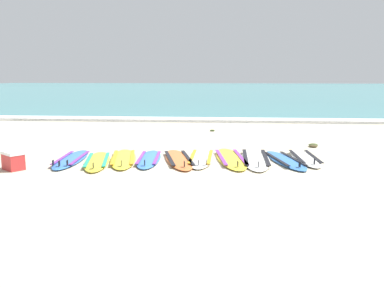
% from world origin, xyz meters
% --- Properties ---
extents(ground_plane, '(80.00, 80.00, 0.00)m').
position_xyz_m(ground_plane, '(0.00, 0.00, 0.00)').
color(ground_plane, '#C1B599').
extents(sea, '(80.00, 60.00, 0.10)m').
position_xyz_m(sea, '(0.00, 36.93, 0.05)').
color(sea, teal).
rests_on(sea, ground).
extents(wave_foam_strip, '(80.00, 1.00, 0.11)m').
position_xyz_m(wave_foam_strip, '(0.00, 7.43, 0.06)').
color(wave_foam_strip, white).
rests_on(wave_foam_strip, ground).
extents(surfboard_0, '(0.70, 2.19, 0.18)m').
position_xyz_m(surfboard_0, '(-2.65, -0.48, 0.04)').
color(surfboard_0, '#3875CC').
rests_on(surfboard_0, ground).
extents(surfboard_1, '(0.97, 2.19, 0.18)m').
position_xyz_m(surfboard_1, '(-2.01, -0.64, 0.04)').
color(surfboard_1, yellow).
rests_on(surfboard_1, ground).
extents(surfboard_2, '(1.01, 2.33, 0.18)m').
position_xyz_m(surfboard_2, '(-1.50, -0.33, 0.04)').
color(surfboard_2, yellow).
rests_on(surfboard_2, ground).
extents(surfboard_3, '(0.67, 2.09, 0.18)m').
position_xyz_m(surfboard_3, '(-0.91, -0.31, 0.04)').
color(surfboard_3, '#3875CC').
rests_on(surfboard_3, ground).
extents(surfboard_4, '(1.11, 2.36, 0.18)m').
position_xyz_m(surfboard_4, '(-0.23, -0.30, 0.04)').
color(surfboard_4, orange).
rests_on(surfboard_4, ground).
extents(surfboard_5, '(0.57, 2.23, 0.18)m').
position_xyz_m(surfboard_5, '(0.27, -0.14, 0.04)').
color(surfboard_5, white).
rests_on(surfboard_5, ground).
extents(surfboard_6, '(0.94, 2.52, 0.18)m').
position_xyz_m(surfboard_6, '(0.94, -0.12, 0.04)').
color(surfboard_6, yellow).
rests_on(surfboard_6, ground).
extents(surfboard_7, '(0.67, 2.55, 0.18)m').
position_xyz_m(surfboard_7, '(1.50, -0.10, 0.04)').
color(surfboard_7, white).
rests_on(surfboard_7, ground).
extents(surfboard_8, '(0.99, 2.21, 0.18)m').
position_xyz_m(surfboard_8, '(2.14, -0.20, 0.04)').
color(surfboard_8, '#3875CC').
rests_on(surfboard_8, ground).
extents(surfboard_9, '(0.62, 2.13, 0.18)m').
position_xyz_m(surfboard_9, '(2.64, 0.09, 0.04)').
color(surfboard_9, white).
rests_on(surfboard_9, ground).
extents(cooler_box, '(0.55, 0.52, 0.38)m').
position_xyz_m(cooler_box, '(-3.51, -1.42, 0.19)').
color(cooler_box, red).
rests_on(cooler_box, ground).
extents(seaweed_clump_near_shoreline, '(0.21, 0.17, 0.07)m').
position_xyz_m(seaweed_clump_near_shoreline, '(3.16, 1.65, 0.04)').
color(seaweed_clump_near_shoreline, '#4C4228').
rests_on(seaweed_clump_near_shoreline, ground).
extents(seaweed_clump_mid_sand, '(0.25, 0.20, 0.09)m').
position_xyz_m(seaweed_clump_mid_sand, '(3.18, 1.77, 0.04)').
color(seaweed_clump_mid_sand, '#384723').
rests_on(seaweed_clump_mid_sand, ground).
extents(seaweed_clump_by_the_boards, '(0.17, 0.13, 0.06)m').
position_xyz_m(seaweed_clump_by_the_boards, '(0.38, 4.49, 0.03)').
color(seaweed_clump_by_the_boards, '#384723').
rests_on(seaweed_clump_by_the_boards, ground).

